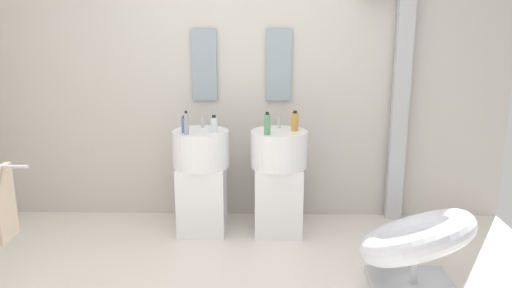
% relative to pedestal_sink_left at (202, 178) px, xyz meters
% --- Properties ---
extents(rear_partition, '(4.80, 0.10, 2.60)m').
position_rel_pedestal_sink_left_xyz_m(rear_partition, '(0.33, 0.45, 0.81)').
color(rear_partition, beige).
rests_on(rear_partition, ground_plane).
extents(pedestal_sink_left, '(0.48, 0.48, 1.00)m').
position_rel_pedestal_sink_left_xyz_m(pedestal_sink_left, '(0.00, 0.00, 0.00)').
color(pedestal_sink_left, white).
rests_on(pedestal_sink_left, ground_plane).
extents(pedestal_sink_right, '(0.48, 0.48, 1.00)m').
position_rel_pedestal_sink_left_xyz_m(pedestal_sink_right, '(0.66, 0.00, 0.00)').
color(pedestal_sink_right, white).
rests_on(pedestal_sink_right, ground_plane).
extents(vanity_mirror_left, '(0.22, 0.03, 0.63)m').
position_rel_pedestal_sink_left_xyz_m(vanity_mirror_left, '(0.00, 0.38, 0.92)').
color(vanity_mirror_left, '#8C9EA8').
extents(vanity_mirror_right, '(0.22, 0.03, 0.63)m').
position_rel_pedestal_sink_left_xyz_m(vanity_mirror_right, '(0.66, 0.38, 0.92)').
color(vanity_mirror_right, '#8C9EA8').
extents(shower_column, '(0.49, 0.24, 2.05)m').
position_rel_pedestal_sink_left_xyz_m(shower_column, '(1.72, 0.32, 0.59)').
color(shower_column, '#B7BABF').
rests_on(shower_column, ground_plane).
extents(lounge_chair, '(1.10, 1.10, 0.65)m').
position_rel_pedestal_sink_left_xyz_m(lounge_chair, '(1.56, -0.98, -0.14)').
color(lounge_chair, '#B7BABF').
rests_on(lounge_chair, ground_plane).
extents(towel_rack, '(0.37, 0.22, 0.95)m').
position_rel_pedestal_sink_left_xyz_m(towel_rack, '(-1.17, -1.08, 0.14)').
color(towel_rack, '#B7BABF').
rests_on(towel_rack, ground_plane).
extents(soap_bottle_grey, '(0.04, 0.04, 0.20)m').
position_rel_pedestal_sink_left_xyz_m(soap_bottle_grey, '(-0.09, -0.15, 0.50)').
color(soap_bottle_grey, '#99999E').
rests_on(soap_bottle_grey, pedestal_sink_left).
extents(soap_bottle_amber, '(0.06, 0.06, 0.17)m').
position_rel_pedestal_sink_left_xyz_m(soap_bottle_amber, '(0.79, 0.01, 0.49)').
color(soap_bottle_amber, '#C68C38').
rests_on(soap_bottle_amber, pedestal_sink_right).
extents(soap_bottle_clear, '(0.06, 0.06, 0.15)m').
position_rel_pedestal_sink_left_xyz_m(soap_bottle_clear, '(0.12, -0.06, 0.48)').
color(soap_bottle_clear, silver).
rests_on(soap_bottle_clear, pedestal_sink_left).
extents(soap_bottle_green, '(0.05, 0.05, 0.19)m').
position_rel_pedestal_sink_left_xyz_m(soap_bottle_green, '(0.56, -0.13, 0.50)').
color(soap_bottle_green, '#59996B').
rests_on(soap_bottle_green, pedestal_sink_right).
extents(soap_bottle_blue, '(0.05, 0.05, 0.14)m').
position_rel_pedestal_sink_left_xyz_m(soap_bottle_blue, '(-0.12, -0.08, 0.48)').
color(soap_bottle_blue, '#4C72B7').
rests_on(soap_bottle_blue, pedestal_sink_left).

